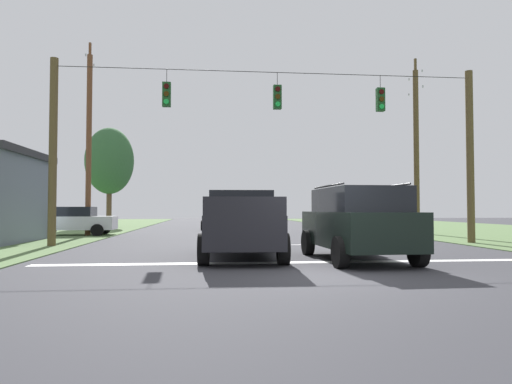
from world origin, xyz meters
The scene contains 15 objects.
ground_plane centered at (0.00, 0.00, 0.00)m, with size 120.00×120.00×0.00m, color #333338.
stop_bar_stripe centered at (0.00, 2.37, 0.00)m, with size 13.99×0.45×0.01m, color white.
lane_dash_0 centered at (0.00, 8.37, 0.00)m, with size 0.15×2.50×0.01m, color white.
lane_dash_1 centered at (0.00, 16.04, 0.00)m, with size 0.15×2.50×0.01m, color white.
lane_dash_2 centered at (0.00, 22.16, 0.00)m, with size 0.15×2.50×0.01m, color white.
lane_dash_3 centered at (0.00, 31.42, 0.00)m, with size 0.15×2.50×0.01m, color white.
overhead_signal_span centered at (-0.05, 8.43, 3.94)m, with size 16.89×0.31×7.14m.
pickup_truck centered at (-1.58, 3.82, 0.97)m, with size 2.45×5.47×1.95m.
suv_black centered at (1.53, 2.67, 1.06)m, with size 2.32×4.85×2.05m.
distant_car_crossing_white centered at (-1.96, 22.89, 0.79)m, with size 2.18×4.38×1.52m.
distant_car_oncoming centered at (-9.64, 15.75, 0.79)m, with size 4.33×2.08×1.52m.
distant_car_far_parked centered at (5.82, 17.79, 0.79)m, with size 4.42×2.28×1.52m.
utility_pole_mid_right centered at (9.32, 15.85, 4.98)m, with size 0.30×1.92×10.08m.
utility_pole_near_left centered at (-8.79, 15.33, 4.95)m, with size 0.28×1.76×10.18m.
tree_roadside_right centered at (-10.17, 27.18, 5.10)m, with size 3.68×3.68×7.69m.
Camera 1 is at (-2.53, -9.85, 1.41)m, focal length 32.91 mm.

